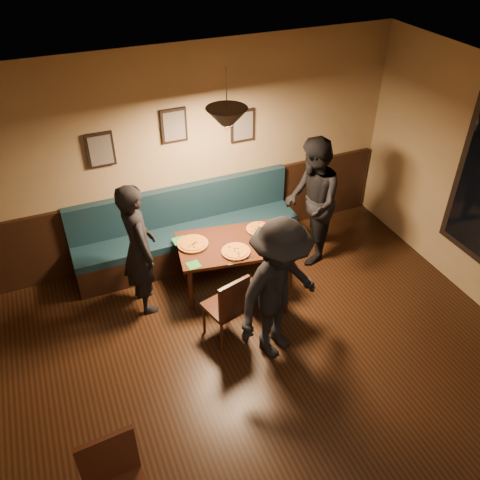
# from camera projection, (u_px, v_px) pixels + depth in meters

# --- Properties ---
(floor) EXTENTS (7.00, 7.00, 0.00)m
(floor) POSITION_uv_depth(u_px,v_px,m) (301.00, 461.00, 4.53)
(floor) COLOR black
(floor) RESTS_ON ground
(ceiling) EXTENTS (7.00, 7.00, 0.00)m
(ceiling) POSITION_uv_depth(u_px,v_px,m) (335.00, 194.00, 2.89)
(ceiling) COLOR silver
(ceiling) RESTS_ON ground
(wall_back) EXTENTS (6.00, 0.00, 6.00)m
(wall_back) POSITION_uv_depth(u_px,v_px,m) (176.00, 158.00, 6.32)
(wall_back) COLOR #8C704F
(wall_back) RESTS_ON ground
(wainscot) EXTENTS (5.88, 0.06, 1.00)m
(wainscot) POSITION_uv_depth(u_px,v_px,m) (182.00, 219.00, 6.83)
(wainscot) COLOR black
(wainscot) RESTS_ON ground
(booth_bench) EXTENTS (3.00, 0.60, 1.00)m
(booth_bench) POSITION_uv_depth(u_px,v_px,m) (188.00, 229.00, 6.62)
(booth_bench) COLOR #0F232D
(booth_bench) RESTS_ON ground
(picture_left) EXTENTS (0.32, 0.04, 0.42)m
(picture_left) POSITION_uv_depth(u_px,v_px,m) (100.00, 150.00, 5.84)
(picture_left) COLOR black
(picture_left) RESTS_ON wall_back
(picture_center) EXTENTS (0.32, 0.04, 0.42)m
(picture_center) POSITION_uv_depth(u_px,v_px,m) (174.00, 126.00, 6.03)
(picture_center) COLOR black
(picture_center) RESTS_ON wall_back
(picture_right) EXTENTS (0.32, 0.04, 0.42)m
(picture_right) POSITION_uv_depth(u_px,v_px,m) (243.00, 126.00, 6.40)
(picture_right) COLOR black
(picture_right) RESTS_ON wall_back
(pendant_lamp) EXTENTS (0.44, 0.44, 0.25)m
(pendant_lamp) POSITION_uv_depth(u_px,v_px,m) (227.00, 120.00, 5.16)
(pendant_lamp) COLOR black
(pendant_lamp) RESTS_ON ceiling
(dining_table) EXTENTS (1.35, 0.98, 0.66)m
(dining_table) POSITION_uv_depth(u_px,v_px,m) (229.00, 265.00, 6.29)
(dining_table) COLOR #321A0D
(dining_table) RESTS_ON floor
(chair_near_left) EXTENTS (0.49, 0.49, 0.90)m
(chair_near_left) POSITION_uv_depth(u_px,v_px,m) (225.00, 305.00, 5.53)
(chair_near_left) COLOR black
(chair_near_left) RESTS_ON floor
(chair_near_right) EXTENTS (0.48, 0.48, 0.90)m
(chair_near_right) POSITION_uv_depth(u_px,v_px,m) (268.00, 282.00, 5.84)
(chair_near_right) COLOR black
(chair_near_right) RESTS_ON floor
(diner_left) EXTENTS (0.44, 0.64, 1.68)m
(diner_left) POSITION_uv_depth(u_px,v_px,m) (139.00, 249.00, 5.72)
(diner_left) COLOR black
(diner_left) RESTS_ON floor
(diner_right) EXTENTS (0.92, 1.03, 1.74)m
(diner_right) POSITION_uv_depth(u_px,v_px,m) (312.00, 202.00, 6.48)
(diner_right) COLOR black
(diner_right) RESTS_ON floor
(diner_front) EXTENTS (1.25, 0.99, 1.69)m
(diner_front) POSITION_uv_depth(u_px,v_px,m) (279.00, 291.00, 5.13)
(diner_front) COLOR black
(diner_front) RESTS_ON floor
(pizza_a) EXTENTS (0.42, 0.42, 0.04)m
(pizza_a) POSITION_uv_depth(u_px,v_px,m) (193.00, 244.00, 6.06)
(pizza_a) COLOR #C28C24
(pizza_a) RESTS_ON dining_table
(pizza_b) EXTENTS (0.44, 0.44, 0.04)m
(pizza_b) POSITION_uv_depth(u_px,v_px,m) (236.00, 251.00, 5.94)
(pizza_b) COLOR #C57625
(pizza_b) RESTS_ON dining_table
(pizza_c) EXTENTS (0.40, 0.40, 0.04)m
(pizza_c) POSITION_uv_depth(u_px,v_px,m) (259.00, 229.00, 6.32)
(pizza_c) COLOR gold
(pizza_c) RESTS_ON dining_table
(soda_glass) EXTENTS (0.09, 0.09, 0.14)m
(soda_glass) POSITION_uv_depth(u_px,v_px,m) (285.00, 243.00, 5.99)
(soda_glass) COLOR black
(soda_glass) RESTS_ON dining_table
(tabasco_bottle) EXTENTS (0.03, 0.03, 0.11)m
(tabasco_bottle) POSITION_uv_depth(u_px,v_px,m) (270.00, 235.00, 6.15)
(tabasco_bottle) COLOR #9D0E05
(tabasco_bottle) RESTS_ON dining_table
(napkin_a) EXTENTS (0.17, 0.17, 0.01)m
(napkin_a) POSITION_uv_depth(u_px,v_px,m) (180.00, 241.00, 6.14)
(napkin_a) COLOR #1F7631
(napkin_a) RESTS_ON dining_table
(napkin_b) EXTENTS (0.16, 0.16, 0.01)m
(napkin_b) POSITION_uv_depth(u_px,v_px,m) (194.00, 265.00, 5.76)
(napkin_b) COLOR #207B29
(napkin_b) RESTS_ON dining_table
(cutlery_set) EXTENTS (0.18, 0.05, 0.00)m
(cutlery_set) POSITION_uv_depth(u_px,v_px,m) (241.00, 261.00, 5.82)
(cutlery_set) COLOR silver
(cutlery_set) RESTS_ON dining_table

